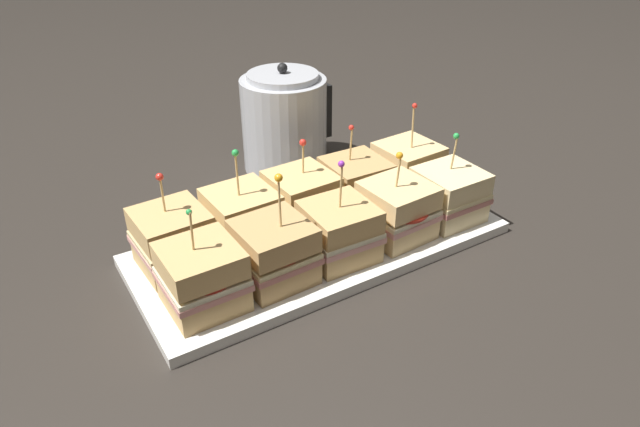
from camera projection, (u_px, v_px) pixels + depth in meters
name	position (u px, v px, depth m)	size (l,w,h in m)	color
ground_plane	(320.00, 248.00, 0.94)	(6.00, 6.00, 0.00)	#2D2823
serving_platter	(320.00, 243.00, 0.94)	(0.60, 0.26, 0.02)	white
sandwich_front_far_left	(202.00, 278.00, 0.77)	(0.11, 0.11, 0.15)	tan
sandwich_front_left	(274.00, 252.00, 0.82)	(0.11, 0.11, 0.17)	tan
sandwich_front_center	(338.00, 232.00, 0.87)	(0.11, 0.11, 0.17)	tan
sandwich_front_right	(397.00, 211.00, 0.92)	(0.11, 0.11, 0.15)	#DBB77A
sandwich_front_far_right	(449.00, 195.00, 0.97)	(0.11, 0.11, 0.15)	beige
sandwich_back_far_left	(173.00, 239.00, 0.85)	(0.11, 0.11, 0.15)	tan
sandwich_back_left	(242.00, 218.00, 0.90)	(0.11, 0.11, 0.17)	tan
sandwich_back_center	(300.00, 200.00, 0.95)	(0.11, 0.11, 0.15)	tan
sandwich_back_right	(355.00, 184.00, 1.00)	(0.11, 0.11, 0.15)	tan
sandwich_back_far_right	(408.00, 168.00, 1.05)	(0.11, 0.11, 0.18)	#DBB77A
kettle_steel	(285.00, 122.00, 1.16)	(0.19, 0.17, 0.22)	#B7BABF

